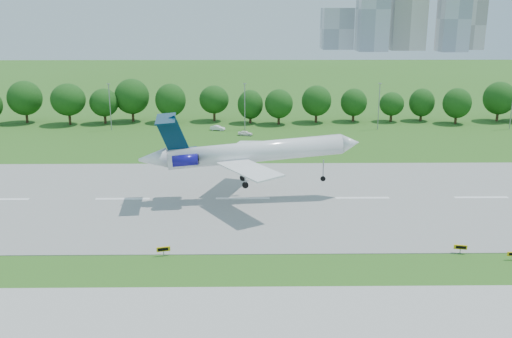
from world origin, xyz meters
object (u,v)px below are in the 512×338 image
taxi_sign_left (163,249)px  service_vehicle_a (218,128)px  service_vehicle_b (245,133)px  airliner (244,152)px

taxi_sign_left → service_vehicle_a: service_vehicle_a is taller
taxi_sign_left → service_vehicle_b: size_ratio=0.48×
taxi_sign_left → service_vehicle_a: size_ratio=0.45×
service_vehicle_a → service_vehicle_b: bearing=-114.3°
airliner → taxi_sign_left: 25.79m
taxi_sign_left → service_vehicle_b: (10.06, 72.52, -0.29)m
service_vehicle_a → service_vehicle_b: (7.31, -6.49, -0.01)m
service_vehicle_a → service_vehicle_b: 9.77m
taxi_sign_left → airliner: bearing=51.1°
airliner → service_vehicle_a: 57.45m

